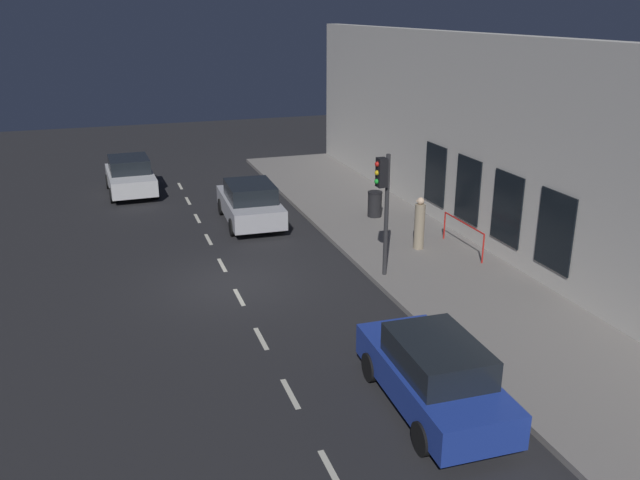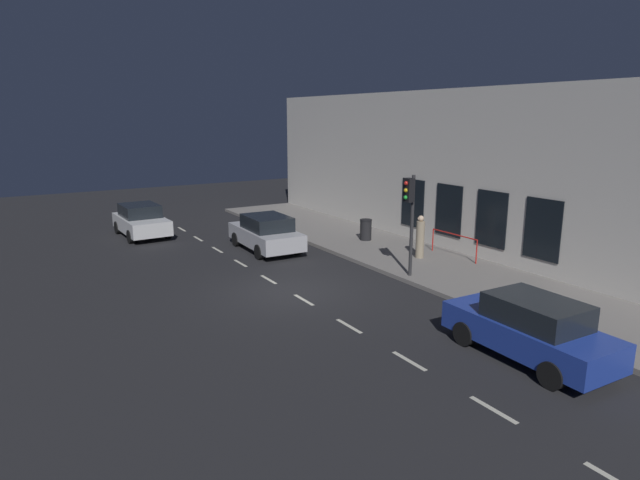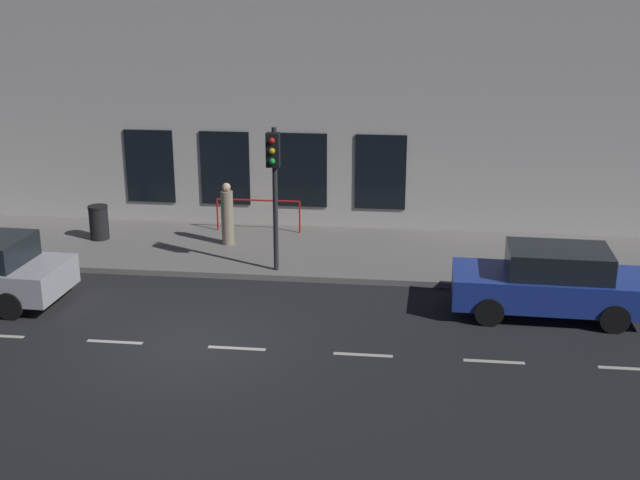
# 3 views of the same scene
# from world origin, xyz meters

# --- Properties ---
(ground_plane) EXTENTS (60.00, 60.00, 0.00)m
(ground_plane) POSITION_xyz_m (0.00, 0.00, 0.00)
(ground_plane) COLOR #232326
(sidewalk) EXTENTS (4.50, 32.00, 0.15)m
(sidewalk) POSITION_xyz_m (6.25, 0.00, 0.07)
(sidewalk) COLOR gray
(sidewalk) RESTS_ON ground
(building_facade) EXTENTS (0.65, 32.00, 6.96)m
(building_facade) POSITION_xyz_m (8.80, 0.00, 3.47)
(building_facade) COLOR beige
(building_facade) RESTS_ON ground
(lane_centre_line) EXTENTS (0.12, 27.20, 0.01)m
(lane_centre_line) POSITION_xyz_m (0.00, -1.00, 0.00)
(lane_centre_line) COLOR beige
(lane_centre_line) RESTS_ON ground
(traffic_light) EXTENTS (0.47, 0.32, 3.67)m
(traffic_light) POSITION_xyz_m (4.32, -1.06, 2.75)
(traffic_light) COLOR #2D2D30
(traffic_light) RESTS_ON sidewalk
(parked_car_0) EXTENTS (1.92, 4.30, 1.58)m
(parked_car_0) POSITION_xyz_m (2.60, -7.61, 0.79)
(parked_car_0) COLOR #1E389E
(parked_car_0) RESTS_ON ground
(parked_car_1) EXTENTS (2.08, 4.10, 1.58)m
(parked_car_1) POSITION_xyz_m (-2.18, 11.44, 0.79)
(parked_car_1) COLOR silver
(parked_car_1) RESTS_ON ground
(parked_car_2) EXTENTS (2.11, 4.40, 1.58)m
(parked_car_2) POSITION_xyz_m (1.85, 5.60, 0.79)
(parked_car_2) COLOR #B7B7BC
(parked_car_2) RESTS_ON ground
(pedestrian_0) EXTENTS (0.45, 0.45, 1.76)m
(pedestrian_0) POSITION_xyz_m (6.43, 0.66, 0.97)
(pedestrian_0) COLOR gray
(pedestrian_0) RESTS_ON sidewalk
(trash_bin) EXTENTS (0.56, 0.56, 0.98)m
(trash_bin) POSITION_xyz_m (6.45, 4.42, 0.64)
(trash_bin) COLOR black
(trash_bin) RESTS_ON sidewalk
(red_railing) EXTENTS (0.05, 2.52, 0.97)m
(red_railing) POSITION_xyz_m (7.72, 0.03, 0.89)
(red_railing) COLOR red
(red_railing) RESTS_ON sidewalk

